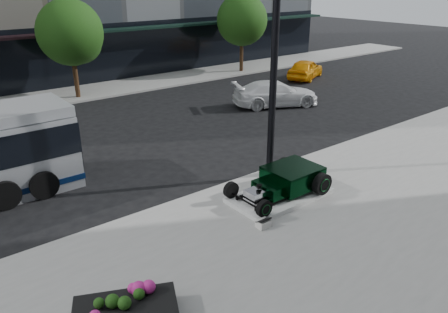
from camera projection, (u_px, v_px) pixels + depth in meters
ground at (179, 172)px, 16.65m from camera, size 120.00×120.00×0.00m
sidewalk_far at (57, 97)px, 26.84m from camera, size 70.00×4.00×0.12m
street_trees at (72, 35)px, 25.40m from camera, size 29.80×3.80×5.70m
display_plinth at (280, 195)px, 14.44m from camera, size 3.40×1.80×0.15m
hot_rod at (288, 179)px, 14.43m from camera, size 3.22×2.00×0.81m
info_plaque at (263, 223)px, 12.71m from camera, size 0.40×0.31×0.31m
lamppost at (274, 71)px, 14.72m from camera, size 0.46×0.46×8.29m
flower_planter at (126, 312)px, 9.16m from camera, size 2.40×1.88×0.70m
white_sedan at (276, 94)px, 24.97m from camera, size 5.31×3.81×1.43m
yellow_taxi at (305, 69)px, 31.71m from camera, size 4.45×3.23×1.41m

